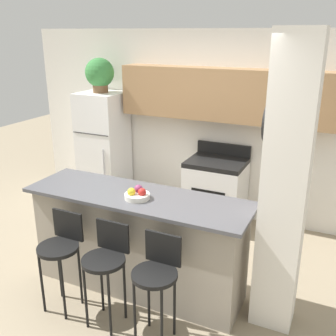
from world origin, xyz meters
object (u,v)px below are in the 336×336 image
object	(u,v)px
bar_stool_mid	(106,260)
trash_bin	(129,200)
stove_range	(215,192)
potted_plant_on_fridge	(100,74)
fruit_bowl	(137,194)
refrigerator	(104,149)
bar_stool_left	(61,247)
bar_stool_right	(157,274)

from	to	relation	value
bar_stool_mid	trash_bin	size ratio (longest dim) A/B	2.49
stove_range	potted_plant_on_fridge	distance (m)	2.31
bar_stool_mid	fruit_bowl	size ratio (longest dim) A/B	4.00
stove_range	refrigerator	bearing A→B (deg)	-179.84
refrigerator	bar_stool_mid	xyz separation A→B (m)	(1.52, -2.25, -0.21)
refrigerator	stove_range	world-z (taller)	refrigerator
refrigerator	bar_stool_left	distance (m)	2.48
refrigerator	bar_stool_right	world-z (taller)	refrigerator
bar_stool_left	bar_stool_mid	world-z (taller)	same
refrigerator	potted_plant_on_fridge	world-z (taller)	potted_plant_on_fridge
stove_range	bar_stool_right	world-z (taller)	stove_range
potted_plant_on_fridge	bar_stool_left	bearing A→B (deg)	-65.40
stove_range	fruit_bowl	distance (m)	1.88
bar_stool_right	refrigerator	bearing A→B (deg)	131.87
bar_stool_right	trash_bin	bearing A→B (deg)	125.95
bar_stool_left	bar_stool_mid	distance (m)	0.49
potted_plant_on_fridge	refrigerator	bearing A→B (deg)	-62.51
bar_stool_mid	fruit_bowl	xyz separation A→B (m)	(0.05, 0.49, 0.44)
stove_range	fruit_bowl	size ratio (longest dim) A/B	4.53
bar_stool_left	bar_stool_mid	size ratio (longest dim) A/B	1.00
potted_plant_on_fridge	fruit_bowl	xyz separation A→B (m)	(1.57, -1.76, -0.88)
bar_stool_right	fruit_bowl	distance (m)	0.79
fruit_bowl	bar_stool_right	bearing A→B (deg)	-47.67
refrigerator	bar_stool_left	world-z (taller)	refrigerator
refrigerator	bar_stool_left	size ratio (longest dim) A/B	1.78
fruit_bowl	trash_bin	size ratio (longest dim) A/B	0.62
stove_range	fruit_bowl	world-z (taller)	fruit_bowl
potted_plant_on_fridge	fruit_bowl	bearing A→B (deg)	-48.26
bar_stool_right	potted_plant_on_fridge	bearing A→B (deg)	131.87
bar_stool_left	fruit_bowl	xyz separation A→B (m)	(0.54, 0.49, 0.44)
trash_bin	bar_stool_right	bearing A→B (deg)	-54.05
bar_stool_left	fruit_bowl	size ratio (longest dim) A/B	4.00
bar_stool_left	refrigerator	bearing A→B (deg)	114.60
refrigerator	bar_stool_right	xyz separation A→B (m)	(2.02, -2.25, -0.21)
fruit_bowl	trash_bin	bearing A→B (deg)	123.70
bar_stool_mid	bar_stool_right	distance (m)	0.49
trash_bin	fruit_bowl	bearing A→B (deg)	-56.30
bar_stool_mid	bar_stool_right	bearing A→B (deg)	0.00
potted_plant_on_fridge	trash_bin	world-z (taller)	potted_plant_on_fridge
stove_range	trash_bin	xyz separation A→B (m)	(-1.24, -0.21, -0.27)
stove_range	bar_stool_right	xyz separation A→B (m)	(0.25, -2.25, 0.17)
potted_plant_on_fridge	trash_bin	distance (m)	1.85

